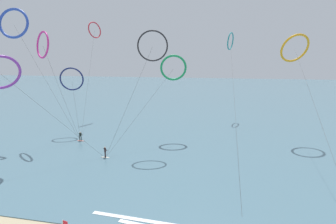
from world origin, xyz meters
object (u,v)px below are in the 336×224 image
(kite_violet, at_px, (0,73))
(kite_magenta, at_px, (43,45))
(kite_cobalt, at_px, (14,23))
(kite_teal, at_px, (230,41))
(kite_navy, at_px, (72,79))
(kite_crimson, at_px, (95,30))
(surfer_ivory, at_px, (105,153))
(surfer_coral, at_px, (80,137))
(kite_amber, at_px, (295,48))
(kite_charcoal, at_px, (153,46))
(kite_emerald, at_px, (173,68))

(kite_violet, relative_size, kite_magenta, 0.79)
(kite_cobalt, bearing_deg, kite_teal, 27.80)
(kite_navy, bearing_deg, kite_crimson, -98.80)
(surfer_ivory, xyz_separation_m, surfer_coral, (-8.10, 7.06, 0.00))
(kite_amber, bearing_deg, kite_navy, -16.67)
(kite_magenta, distance_m, kite_cobalt, 6.68)
(kite_navy, height_order, kite_crimson, kite_crimson)
(surfer_ivory, relative_size, kite_crimson, 0.07)
(surfer_coral, height_order, kite_charcoal, kite_charcoal)
(kite_emerald, height_order, kite_crimson, kite_crimson)
(surfer_ivory, xyz_separation_m, kite_charcoal, (5.82, 6.67, 16.02))
(kite_teal, distance_m, kite_crimson, 33.95)
(surfer_ivory, bearing_deg, kite_amber, 77.72)
(kite_teal, relative_size, kite_amber, 1.37)
(surfer_coral, bearing_deg, kite_navy, -102.17)
(surfer_ivory, relative_size, kite_teal, 0.03)
(kite_navy, xyz_separation_m, kite_cobalt, (-6.72, -6.11, 9.97))
(kite_emerald, distance_m, kite_violet, 27.46)
(kite_magenta, relative_size, kite_crimson, 0.81)
(kite_violet, height_order, kite_charcoal, kite_charcoal)
(surfer_coral, xyz_separation_m, kite_cobalt, (-10.88, -0.88, 20.08))
(kite_charcoal, bearing_deg, kite_navy, -32.35)
(kite_magenta, bearing_deg, surfer_coral, 43.70)
(kite_amber, height_order, kite_charcoal, kite_charcoal)
(kite_charcoal, bearing_deg, kite_crimson, -61.81)
(kite_teal, height_order, kite_charcoal, kite_teal)
(kite_violet, height_order, kite_magenta, kite_magenta)
(kite_amber, height_order, kite_violet, kite_amber)
(kite_magenta, bearing_deg, kite_cobalt, -151.43)
(kite_charcoal, xyz_separation_m, kite_crimson, (-20.95, 22.24, 5.07))
(kite_teal, distance_m, kite_navy, 38.65)
(kite_emerald, xyz_separation_m, kite_charcoal, (-2.10, -6.85, 3.64))
(kite_amber, bearing_deg, kite_emerald, -13.87)
(kite_crimson, bearing_deg, kite_emerald, -102.56)
(surfer_coral, xyz_separation_m, kite_magenta, (-5.34, -1.16, 16.36))
(kite_violet, bearing_deg, surfer_ivory, 153.79)
(surfer_ivory, bearing_deg, kite_navy, -177.48)
(kite_teal, xyz_separation_m, kite_charcoal, (-12.41, -27.91, -2.27))
(surfer_ivory, relative_size, kite_cobalt, 0.07)
(kite_navy, distance_m, kite_crimson, 20.13)
(surfer_ivory, relative_size, kite_violet, 0.11)
(kite_crimson, bearing_deg, kite_magenta, -154.62)
(kite_teal, distance_m, kite_amber, 20.92)
(kite_magenta, relative_size, kite_cobalt, 0.83)
(kite_emerald, relative_size, kite_cobalt, 0.66)
(kite_amber, distance_m, kite_charcoal, 25.72)
(kite_navy, bearing_deg, kite_charcoal, 144.16)
(surfer_coral, bearing_deg, kite_amber, 144.26)
(surfer_coral, relative_size, kite_magenta, 0.09)
(kite_magenta, xyz_separation_m, kite_crimson, (-1.69, 23.01, 4.73))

